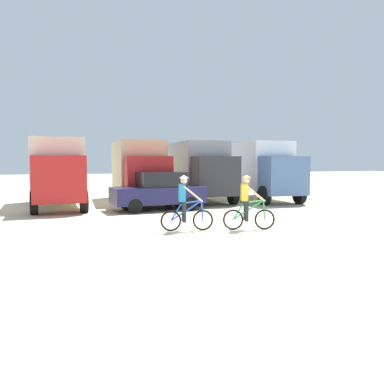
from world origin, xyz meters
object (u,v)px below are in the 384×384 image
Objects in this scene: cyclist_orange_shirt at (185,205)px; cyclist_cowboy_hat at (247,204)px; box_truck_cream_rv at (57,169)px; box_truck_grey_hauler at (199,168)px; box_truck_avon_van at (260,168)px; box_truck_tan_camper at (139,168)px; sedan_parked at (159,191)px.

cyclist_cowboy_hat is at bearing -12.34° from cyclist_orange_shirt.
cyclist_orange_shirt is 2.06m from cyclist_cowboy_hat.
box_truck_grey_hauler is (7.76, 0.99, 0.00)m from box_truck_cream_rv.
cyclist_cowboy_hat is at bearing -55.85° from box_truck_cream_rv.
box_truck_cream_rv is at bearing -179.06° from box_truck_avon_van.
box_truck_grey_hauler is at bearing 68.30° from cyclist_orange_shirt.
box_truck_grey_hauler is at bearing 167.01° from box_truck_avon_van.
box_truck_avon_van is at bearing -12.99° from box_truck_grey_hauler.
box_truck_avon_van is at bearing -8.42° from box_truck_tan_camper.
box_truck_cream_rv is 4.48m from box_truck_tan_camper.
box_truck_grey_hauler is 5.14m from sedan_parked.
cyclist_orange_shirt is 1.00× the size of cyclist_cowboy_hat.
box_truck_cream_rv is at bearing 124.15° from cyclist_cowboy_hat.
sedan_parked is at bearing 104.44° from cyclist_cowboy_hat.
box_truck_cream_rv reaches higher than cyclist_cowboy_hat.
box_truck_cream_rv reaches higher than cyclist_orange_shirt.
sedan_parked is (4.46, -2.83, -0.99)m from box_truck_cream_rv.
cyclist_cowboy_hat is (2.01, -0.44, 0.00)m from cyclist_orange_shirt.
box_truck_cream_rv is 10.77m from cyclist_cowboy_hat.
box_truck_grey_hauler is (3.45, -0.22, 0.00)m from box_truck_tan_camper.
sedan_parked is at bearing -156.04° from box_truck_avon_van.
box_truck_cream_rv is 3.75× the size of cyclist_cowboy_hat.
box_truck_tan_camper is at bearing 92.19° from sedan_parked.
cyclist_orange_shirt is at bearing -129.98° from box_truck_avon_van.
box_truck_grey_hauler reaches higher than cyclist_cowboy_hat.
box_truck_avon_van is 11.30m from cyclist_orange_shirt.
box_truck_cream_rv is 7.83m from box_truck_grey_hauler.
box_truck_tan_camper is 1.57× the size of sedan_parked.
box_truck_cream_rv is 1.00× the size of box_truck_tan_camper.
cyclist_cowboy_hat is at bearing -75.56° from sedan_parked.
box_truck_tan_camper is 1.00× the size of box_truck_avon_van.
cyclist_orange_shirt is at bearing -91.75° from box_truck_tan_camper.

